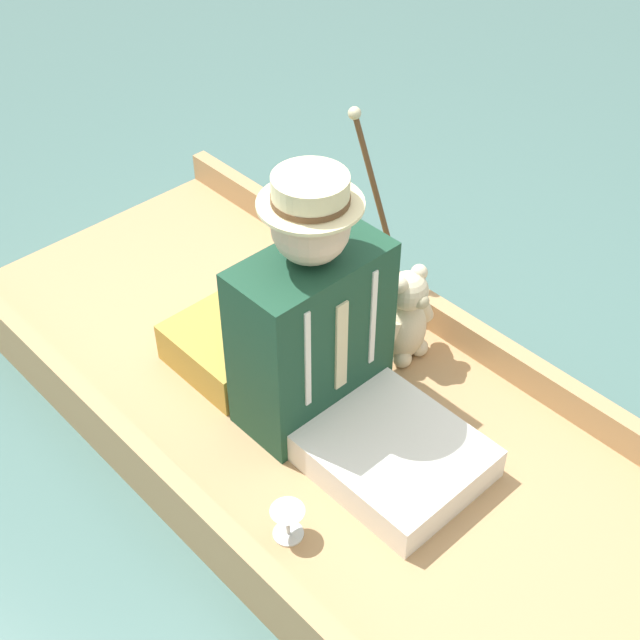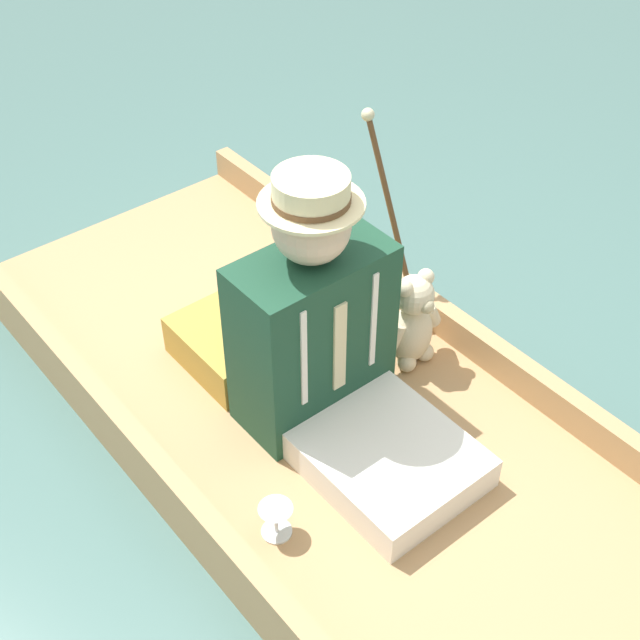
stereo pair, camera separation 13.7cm
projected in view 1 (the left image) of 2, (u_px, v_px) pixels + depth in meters
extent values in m
plane|color=#476B66|center=(320.00, 431.00, 2.96)|extent=(16.00, 16.00, 0.00)
cube|color=tan|center=(320.00, 419.00, 2.92)|extent=(1.19, 2.75, 0.12)
cube|color=tan|center=(437.00, 315.00, 3.13)|extent=(0.06, 2.75, 0.12)
cube|color=tan|center=(177.00, 490.00, 2.55)|extent=(0.06, 2.75, 0.12)
cube|color=#B7933D|center=(252.00, 333.00, 3.04)|extent=(0.53, 0.37, 0.15)
cube|color=white|center=(395.00, 456.00, 2.65)|extent=(0.43, 0.48, 0.11)
cube|color=#19422D|center=(312.00, 336.00, 2.70)|extent=(0.48, 0.25, 0.59)
cube|color=beige|center=(341.00, 346.00, 2.60)|extent=(0.04, 0.01, 0.32)
cube|color=white|center=(373.00, 318.00, 2.65)|extent=(0.02, 0.01, 0.35)
cube|color=white|center=(308.00, 360.00, 2.51)|extent=(0.02, 0.01, 0.35)
sphere|color=beige|center=(311.00, 226.00, 2.43)|extent=(0.22, 0.22, 0.22)
cylinder|color=beige|center=(310.00, 204.00, 2.38)|extent=(0.30, 0.30, 0.01)
cylinder|color=beige|center=(310.00, 189.00, 2.35)|extent=(0.21, 0.21, 0.08)
cylinder|color=brown|center=(310.00, 198.00, 2.37)|extent=(0.22, 0.22, 0.02)
ellipsoid|color=beige|center=(405.00, 329.00, 2.99)|extent=(0.16, 0.13, 0.23)
sphere|color=beige|center=(408.00, 291.00, 2.88)|extent=(0.13, 0.13, 0.13)
sphere|color=tan|center=(421.00, 301.00, 2.86)|extent=(0.05, 0.05, 0.05)
sphere|color=beige|center=(419.00, 272.00, 2.87)|extent=(0.06, 0.06, 0.06)
sphere|color=beige|center=(400.00, 285.00, 2.82)|extent=(0.06, 0.06, 0.06)
cylinder|color=beige|center=(423.00, 309.00, 3.01)|extent=(0.09, 0.06, 0.10)
cylinder|color=beige|center=(389.00, 332.00, 2.92)|extent=(0.09, 0.06, 0.10)
sphere|color=beige|center=(419.00, 347.00, 3.05)|extent=(0.06, 0.06, 0.06)
sphere|color=beige|center=(402.00, 358.00, 3.01)|extent=(0.06, 0.06, 0.06)
cylinder|color=silver|center=(288.00, 533.00, 2.51)|extent=(0.09, 0.09, 0.01)
cylinder|color=silver|center=(288.00, 527.00, 2.49)|extent=(0.01, 0.01, 0.06)
cone|color=silver|center=(288.00, 516.00, 2.45)|extent=(0.10, 0.10, 0.04)
cylinder|color=brown|center=(385.00, 227.00, 3.01)|extent=(0.02, 0.34, 0.73)
sphere|color=beige|center=(355.00, 113.00, 2.86)|extent=(0.04, 0.04, 0.04)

